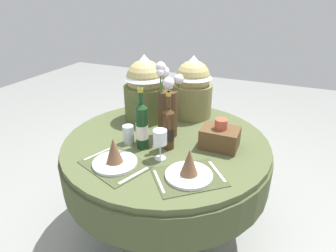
{
  "coord_description": "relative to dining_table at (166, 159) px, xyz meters",
  "views": [
    {
      "loc": [
        0.63,
        -1.45,
        1.57
      ],
      "look_at": [
        0.0,
        0.03,
        0.8
      ],
      "focal_mm": 30.4,
      "sensor_mm": 36.0,
      "label": 1
    }
  ],
  "objects": [
    {
      "name": "woven_basket_side_right",
      "position": [
        0.33,
        0.04,
        0.21
      ],
      "size": [
        0.22,
        0.16,
        0.18
      ],
      "color": "brown",
      "rests_on": "dining_table"
    },
    {
      "name": "flower_vase",
      "position": [
        -0.02,
        0.06,
        0.35
      ],
      "size": [
        0.16,
        0.18,
        0.48
      ],
      "color": "#47331E",
      "rests_on": "dining_table"
    },
    {
      "name": "ground",
      "position": [
        0.0,
        0.0,
        -0.57
      ],
      "size": [
        8.0,
        8.0,
        0.0
      ],
      "primitive_type": "plane",
      "color": "gray"
    },
    {
      "name": "tumbler_mid",
      "position": [
        -0.19,
        -0.13,
        0.2
      ],
      "size": [
        0.07,
        0.07,
        0.11
      ],
      "primitive_type": "cylinder",
      "color": "silver",
      "rests_on": "dining_table"
    },
    {
      "name": "place_setting_left",
      "position": [
        -0.14,
        -0.37,
        0.19
      ],
      "size": [
        0.41,
        0.36,
        0.16
      ],
      "color": "#41492B",
      "rests_on": "dining_table"
    },
    {
      "name": "place_setting_right",
      "position": [
        0.26,
        -0.32,
        0.19
      ],
      "size": [
        0.43,
        0.42,
        0.16
      ],
      "color": "#41492B",
      "rests_on": "dining_table"
    },
    {
      "name": "dining_table",
      "position": [
        0.0,
        0.0,
        0.0
      ],
      "size": [
        1.31,
        1.31,
        0.72
      ],
      "color": "#4C5633",
      "rests_on": "ground"
    },
    {
      "name": "gift_tub_back_left",
      "position": [
        -0.27,
        0.25,
        0.39
      ],
      "size": [
        0.3,
        0.3,
        0.47
      ],
      "color": "#566033",
      "rests_on": "dining_table"
    },
    {
      "name": "wine_bottle_left",
      "position": [
        -0.09,
        -0.14,
        0.29
      ],
      "size": [
        0.07,
        0.07,
        0.37
      ],
      "color": "#143819",
      "rests_on": "dining_table"
    },
    {
      "name": "wine_bottle_right",
      "position": [
        0.06,
        -0.09,
        0.28
      ],
      "size": [
        0.07,
        0.07,
        0.35
      ],
      "color": "#422814",
      "rests_on": "dining_table"
    },
    {
      "name": "wine_glass_right",
      "position": [
        0.06,
        -0.22,
        0.28
      ],
      "size": [
        0.08,
        0.08,
        0.18
      ],
      "color": "silver",
      "rests_on": "dining_table"
    },
    {
      "name": "gift_tub_back_centre",
      "position": [
        0.02,
        0.43,
        0.38
      ],
      "size": [
        0.29,
        0.29,
        0.45
      ],
      "color": "olive",
      "rests_on": "dining_table"
    }
  ]
}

